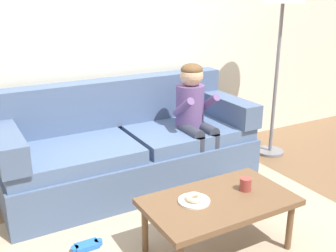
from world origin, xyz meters
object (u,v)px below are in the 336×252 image
object	(u,v)px
donut	(194,197)
mug	(245,184)
floor_lamp	(283,2)
person_child	(194,111)
toy_controller	(87,247)
couch	(129,149)
coffee_table	(219,205)

from	to	relation	value
donut	mug	distance (m)	0.40
mug	floor_lamp	size ratio (longest dim) A/B	0.05
donut	floor_lamp	xyz separation A→B (m)	(1.73, 1.11, 1.17)
person_child	toy_controller	xyz separation A→B (m)	(-1.25, -0.59, -0.65)
couch	floor_lamp	world-z (taller)	floor_lamp
person_child	floor_lamp	world-z (taller)	floor_lamp
couch	toy_controller	distance (m)	1.09
floor_lamp	coffee_table	bearing A→B (deg)	-143.44
person_child	coffee_table	bearing A→B (deg)	-114.37
couch	floor_lamp	xyz separation A→B (m)	(1.67, -0.09, 1.27)
donut	coffee_table	bearing A→B (deg)	-16.43
couch	person_child	xyz separation A→B (m)	(0.57, -0.21, 0.33)
person_child	mug	xyz separation A→B (m)	(-0.24, -1.03, -0.22)
couch	coffee_table	bearing A→B (deg)	-85.35
couch	floor_lamp	bearing A→B (deg)	-2.97
coffee_table	mug	size ratio (longest dim) A/B	11.06
coffee_table	mug	world-z (taller)	mug
donut	toy_controller	bearing A→B (deg)	146.98
couch	person_child	distance (m)	0.69
couch	mug	world-z (taller)	couch
couch	coffee_table	size ratio (longest dim) A/B	2.28
coffee_table	couch	bearing A→B (deg)	94.65
couch	mug	distance (m)	1.28
person_child	donut	bearing A→B (deg)	-122.68
couch	donut	size ratio (longest dim) A/B	18.90
coffee_table	floor_lamp	bearing A→B (deg)	36.56
couch	coffee_table	xyz separation A→B (m)	(0.10, -1.25, 0.02)
person_child	mug	distance (m)	1.08
mug	floor_lamp	bearing A→B (deg)	40.73
donut	toy_controller	size ratio (longest dim) A/B	0.53
donut	mug	bearing A→B (deg)	-5.09
donut	floor_lamp	world-z (taller)	floor_lamp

